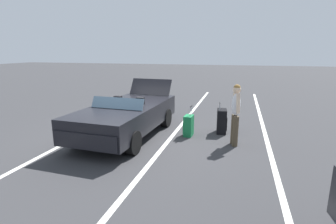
# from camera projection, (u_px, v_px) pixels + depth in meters

# --- Properties ---
(ground_plane) EXTENTS (80.00, 80.00, 0.00)m
(ground_plane) POSITION_uv_depth(u_px,v_px,m) (127.00, 135.00, 7.92)
(ground_plane) COLOR #333335
(lot_line_near) EXTENTS (18.00, 0.12, 0.01)m
(lot_line_near) POSITION_uv_depth(u_px,v_px,m) (87.00, 132.00, 8.27)
(lot_line_near) COLOR silver
(lot_line_near) RESTS_ON ground_plane
(lot_line_mid) EXTENTS (18.00, 0.12, 0.01)m
(lot_line_mid) POSITION_uv_depth(u_px,v_px,m) (170.00, 139.00, 7.57)
(lot_line_mid) COLOR silver
(lot_line_mid) RESTS_ON ground_plane
(lot_line_far) EXTENTS (18.00, 0.12, 0.01)m
(lot_line_far) POSITION_uv_depth(u_px,v_px,m) (269.00, 148.00, 6.87)
(lot_line_far) COLOR silver
(lot_line_far) RESTS_ON ground_plane
(convertible_car) EXTENTS (4.30, 1.99, 1.49)m
(convertible_car) POSITION_uv_depth(u_px,v_px,m) (123.00, 118.00, 7.60)
(convertible_car) COLOR black
(convertible_car) RESTS_ON ground_plane
(suitcase_large_black) EXTENTS (0.51, 0.34, 0.94)m
(suitcase_large_black) POSITION_uv_depth(u_px,v_px,m) (222.00, 121.00, 8.11)
(suitcase_large_black) COLOR black
(suitcase_large_black) RESTS_ON ground_plane
(suitcase_medium_bright) EXTENTS (0.41, 0.28, 0.92)m
(suitcase_medium_bright) POSITION_uv_depth(u_px,v_px,m) (188.00, 126.00, 7.83)
(suitcase_medium_bright) COLOR #19723F
(suitcase_medium_bright) RESTS_ON ground_plane
(traveler_person) EXTENTS (0.60, 0.30, 1.65)m
(traveler_person) POSITION_uv_depth(u_px,v_px,m) (236.00, 111.00, 6.93)
(traveler_person) COLOR #4C3F2D
(traveler_person) RESTS_ON ground_plane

